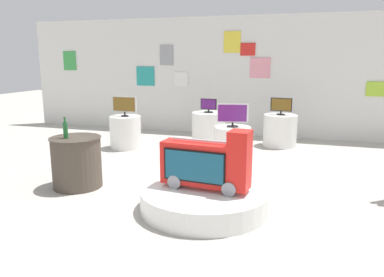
{
  "coord_description": "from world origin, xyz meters",
  "views": [
    {
      "loc": [
        1.38,
        -5.04,
        1.96
      ],
      "look_at": [
        -0.13,
        -0.14,
        0.86
      ],
      "focal_mm": 35.15,
      "sensor_mm": 36.0,
      "label": 1
    }
  ],
  "objects_px": {
    "display_pedestal_right_rear": "(125,132)",
    "bottle_on_side_table": "(65,130)",
    "tv_on_left_rear": "(233,114)",
    "side_table_round": "(77,162)",
    "display_pedestal_center_rear": "(280,130)",
    "tv_on_right_rear": "(124,105)",
    "display_pedestal_far_right": "(208,127)",
    "tv_on_center_rear": "(281,106)",
    "main_display_pedestal": "(205,199)",
    "tv_on_far_right": "(209,106)",
    "display_pedestal_left_rear": "(232,146)",
    "novelty_firetruck_tv": "(207,164)"
  },
  "relations": [
    {
      "from": "display_pedestal_far_right",
      "to": "tv_on_far_right",
      "type": "height_order",
      "value": "tv_on_far_right"
    },
    {
      "from": "tv_on_left_rear",
      "to": "display_pedestal_far_right",
      "type": "relative_size",
      "value": 0.72
    },
    {
      "from": "main_display_pedestal",
      "to": "side_table_round",
      "type": "bearing_deg",
      "value": 172.37
    },
    {
      "from": "display_pedestal_left_rear",
      "to": "tv_on_far_right",
      "type": "bearing_deg",
      "value": 118.08
    },
    {
      "from": "display_pedestal_right_rear",
      "to": "display_pedestal_center_rear",
      "type": "bearing_deg",
      "value": 20.51
    },
    {
      "from": "tv_on_right_rear",
      "to": "tv_on_far_right",
      "type": "height_order",
      "value": "tv_on_right_rear"
    },
    {
      "from": "novelty_firetruck_tv",
      "to": "display_pedestal_far_right",
      "type": "bearing_deg",
      "value": 104.31
    },
    {
      "from": "tv_on_center_rear",
      "to": "display_pedestal_right_rear",
      "type": "xyz_separation_m",
      "value": [
        -3.26,
        -1.22,
        -0.57
      ]
    },
    {
      "from": "main_display_pedestal",
      "to": "display_pedestal_right_rear",
      "type": "distance_m",
      "value": 3.86
    },
    {
      "from": "novelty_firetruck_tv",
      "to": "tv_on_center_rear",
      "type": "height_order",
      "value": "tv_on_center_rear"
    },
    {
      "from": "novelty_firetruck_tv",
      "to": "tv_on_right_rear",
      "type": "relative_size",
      "value": 2.1
    },
    {
      "from": "novelty_firetruck_tv",
      "to": "tv_on_center_rear",
      "type": "distance_m",
      "value": 4.13
    },
    {
      "from": "display_pedestal_left_rear",
      "to": "display_pedestal_right_rear",
      "type": "bearing_deg",
      "value": 166.53
    },
    {
      "from": "main_display_pedestal",
      "to": "tv_on_far_right",
      "type": "distance_m",
      "value": 4.12
    },
    {
      "from": "tv_on_center_rear",
      "to": "side_table_round",
      "type": "xyz_separation_m",
      "value": [
        -2.79,
        -3.78,
        -0.52
      ]
    },
    {
      "from": "tv_on_left_rear",
      "to": "display_pedestal_far_right",
      "type": "xyz_separation_m",
      "value": [
        -0.9,
        1.7,
        -0.59
      ]
    },
    {
      "from": "tv_on_right_rear",
      "to": "display_pedestal_left_rear",
      "type": "bearing_deg",
      "value": -13.37
    },
    {
      "from": "display_pedestal_left_rear",
      "to": "bottle_on_side_table",
      "type": "xyz_separation_m",
      "value": [
        -2.13,
        -2.06,
        0.56
      ]
    },
    {
      "from": "display_pedestal_center_rear",
      "to": "bottle_on_side_table",
      "type": "bearing_deg",
      "value": -126.51
    },
    {
      "from": "tv_on_center_rear",
      "to": "display_pedestal_right_rear",
      "type": "bearing_deg",
      "value": -159.56
    },
    {
      "from": "tv_on_right_rear",
      "to": "main_display_pedestal",
      "type": "bearing_deg",
      "value": -47.56
    },
    {
      "from": "tv_on_far_right",
      "to": "display_pedestal_right_rear",
      "type": "bearing_deg",
      "value": -146.01
    },
    {
      "from": "display_pedestal_right_rear",
      "to": "tv_on_right_rear",
      "type": "bearing_deg",
      "value": -89.4
    },
    {
      "from": "display_pedestal_far_right",
      "to": "side_table_round",
      "type": "bearing_deg",
      "value": -107.35
    },
    {
      "from": "display_pedestal_left_rear",
      "to": "side_table_round",
      "type": "bearing_deg",
      "value": -136.22
    },
    {
      "from": "display_pedestal_right_rear",
      "to": "bottle_on_side_table",
      "type": "bearing_deg",
      "value": -81.75
    },
    {
      "from": "tv_on_left_rear",
      "to": "display_pedestal_center_rear",
      "type": "height_order",
      "value": "tv_on_left_rear"
    },
    {
      "from": "novelty_firetruck_tv",
      "to": "display_pedestal_right_rear",
      "type": "bearing_deg",
      "value": 132.56
    },
    {
      "from": "tv_on_left_rear",
      "to": "display_pedestal_center_rear",
      "type": "xyz_separation_m",
      "value": [
        0.74,
        1.83,
        -0.59
      ]
    },
    {
      "from": "display_pedestal_center_rear",
      "to": "bottle_on_side_table",
      "type": "relative_size",
      "value": 2.31
    },
    {
      "from": "side_table_round",
      "to": "tv_on_right_rear",
      "type": "bearing_deg",
      "value": 100.48
    },
    {
      "from": "tv_on_left_rear",
      "to": "side_table_round",
      "type": "distance_m",
      "value": 2.88
    },
    {
      "from": "display_pedestal_right_rear",
      "to": "tv_on_left_rear",
      "type": "bearing_deg",
      "value": -13.56
    },
    {
      "from": "novelty_firetruck_tv",
      "to": "bottle_on_side_table",
      "type": "xyz_separation_m",
      "value": [
        -2.24,
        0.19,
        0.3
      ]
    },
    {
      "from": "main_display_pedestal",
      "to": "side_table_round",
      "type": "xyz_separation_m",
      "value": [
        -2.13,
        0.28,
        0.26
      ]
    },
    {
      "from": "novelty_firetruck_tv",
      "to": "bottle_on_side_table",
      "type": "distance_m",
      "value": 2.26
    },
    {
      "from": "display_pedestal_left_rear",
      "to": "tv_on_left_rear",
      "type": "distance_m",
      "value": 0.59
    },
    {
      "from": "display_pedestal_center_rear",
      "to": "display_pedestal_far_right",
      "type": "height_order",
      "value": "same"
    },
    {
      "from": "display_pedestal_center_rear",
      "to": "display_pedestal_far_right",
      "type": "xyz_separation_m",
      "value": [
        -1.65,
        -0.13,
        0.0
      ]
    },
    {
      "from": "display_pedestal_far_right",
      "to": "tv_on_far_right",
      "type": "bearing_deg",
      "value": -87.84
    },
    {
      "from": "display_pedestal_center_rear",
      "to": "bottle_on_side_table",
      "type": "distance_m",
      "value": 4.86
    },
    {
      "from": "side_table_round",
      "to": "bottle_on_side_table",
      "type": "distance_m",
      "value": 0.53
    },
    {
      "from": "main_display_pedestal",
      "to": "tv_on_right_rear",
      "type": "relative_size",
      "value": 3.01
    },
    {
      "from": "tv_on_right_rear",
      "to": "display_pedestal_far_right",
      "type": "height_order",
      "value": "tv_on_right_rear"
    },
    {
      "from": "tv_on_left_rear",
      "to": "tv_on_center_rear",
      "type": "bearing_deg",
      "value": 67.76
    },
    {
      "from": "display_pedestal_far_right",
      "to": "tv_on_left_rear",
      "type": "bearing_deg",
      "value": -62.06
    },
    {
      "from": "tv_on_left_rear",
      "to": "display_pedestal_far_right",
      "type": "bearing_deg",
      "value": 117.94
    },
    {
      "from": "display_pedestal_center_rear",
      "to": "main_display_pedestal",
      "type": "bearing_deg",
      "value": -99.25
    },
    {
      "from": "tv_on_left_rear",
      "to": "display_pedestal_right_rear",
      "type": "distance_m",
      "value": 2.65
    },
    {
      "from": "display_pedestal_center_rear",
      "to": "tv_on_center_rear",
      "type": "height_order",
      "value": "tv_on_center_rear"
    }
  ]
}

